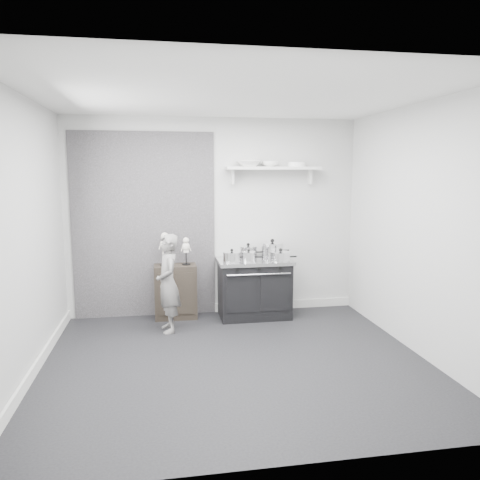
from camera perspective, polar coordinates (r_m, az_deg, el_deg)
name	(u,v)px	position (r m, az deg, el deg)	size (l,w,h in m)	color
ground	(235,361)	(5.07, -0.62, -14.57)	(4.00, 4.00, 0.00)	black
room_shell	(224,204)	(4.81, -1.98, 4.36)	(4.02, 3.62, 2.71)	#B4B4B1
wall_shelf	(273,169)	(6.47, 4.05, 8.64)	(1.30, 0.26, 0.24)	silver
stove	(254,288)	(6.40, 1.75, -5.86)	(0.99, 0.62, 0.80)	black
side_cabinet	(176,291)	(6.43, -7.85, -6.23)	(0.56, 0.33, 0.73)	black
child	(168,283)	(5.85, -8.76, -5.23)	(0.45, 0.29, 1.22)	slate
pot_front_left	(232,257)	(6.13, -1.00, -2.06)	(0.32, 0.24, 0.18)	silver
pot_back_left	(248,252)	(6.44, 1.01, -1.44)	(0.34, 0.25, 0.20)	silver
pot_back_right	(272,250)	(6.45, 3.96, -1.23)	(0.39, 0.31, 0.26)	silver
pot_front_right	(280,256)	(6.22, 4.95, -1.99)	(0.36, 0.27, 0.17)	silver
pot_front_center	(249,257)	(6.14, 1.08, -2.05)	(0.27, 0.19, 0.17)	silver
skeleton_full	(165,246)	(6.30, -9.15, -0.78)	(0.14, 0.09, 0.52)	silver
skeleton_torso	(186,249)	(6.31, -6.60, -1.10)	(0.12, 0.08, 0.43)	silver
bowl_large	(249,164)	(6.39, 1.09, 9.30)	(0.33, 0.33, 0.08)	white
bowl_small	(270,164)	(6.45, 3.70, 9.24)	(0.23, 0.23, 0.07)	white
plate_stack	(297,164)	(6.55, 6.96, 9.13)	(0.25, 0.25, 0.06)	white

